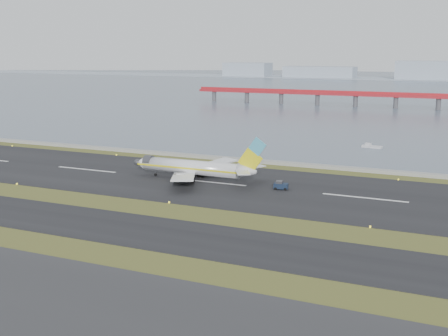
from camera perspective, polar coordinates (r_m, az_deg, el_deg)
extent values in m
plane|color=#384318|center=(122.28, -7.31, -4.44)|extent=(1000.00, 1000.00, 0.00)
cube|color=black|center=(112.63, -10.46, -5.95)|extent=(1000.00, 18.00, 0.10)
cube|color=black|center=(147.89, -1.34, -1.47)|extent=(1000.00, 45.00, 0.10)
cube|color=gray|center=(174.83, 2.81, 0.75)|extent=(1000.00, 2.50, 1.00)
cube|color=#4D5C6E|center=(564.71, 17.61, 7.84)|extent=(1400.00, 800.00, 1.30)
cube|color=#AB1D25|center=(353.76, 17.09, 7.02)|extent=(260.00, 5.00, 1.60)
cube|color=#AB1D25|center=(353.65, 17.11, 7.26)|extent=(260.00, 0.40, 1.40)
cylinder|color=#4C4C51|center=(377.47, 2.34, 7.11)|extent=(2.80, 2.80, 7.00)
cylinder|color=#4C4C51|center=(354.13, 17.05, 6.29)|extent=(2.80, 2.80, 7.00)
cube|color=#9BA7B7|center=(723.75, 19.04, 8.51)|extent=(1400.00, 80.00, 1.00)
cube|color=#9BA7B7|center=(773.63, 2.41, 9.98)|extent=(60.00, 35.00, 18.00)
cube|color=#9BA7B7|center=(743.25, 9.71, 9.59)|extent=(90.00, 35.00, 14.00)
cube|color=#9BA7B7|center=(722.54, 19.90, 9.32)|extent=(70.00, 35.00, 22.00)
cylinder|color=silver|center=(150.36, -3.39, 0.09)|extent=(28.00, 3.80, 3.80)
cone|color=silver|center=(157.95, -8.44, 0.55)|extent=(3.20, 3.80, 3.80)
cone|color=silver|center=(143.80, 2.37, -0.33)|extent=(5.00, 3.80, 3.80)
cube|color=yellow|center=(148.69, -3.72, -0.05)|extent=(31.00, 0.06, 0.45)
cube|color=yellow|center=(152.04, -3.06, 0.22)|extent=(31.00, 0.06, 0.45)
cube|color=silver|center=(142.15, -4.15, -0.90)|extent=(11.31, 15.89, 1.66)
cube|color=silver|center=(157.04, -1.26, 0.35)|extent=(11.31, 15.89, 1.66)
cylinder|color=#38393D|center=(145.35, -4.28, -1.11)|extent=(4.20, 2.10, 2.10)
cylinder|color=#38393D|center=(155.79, -2.21, -0.20)|extent=(4.20, 2.10, 2.10)
cube|color=yellow|center=(142.93, 2.68, 0.78)|extent=(6.80, 0.35, 6.85)
cube|color=#45A1C4|center=(141.61, 3.41, 2.19)|extent=(4.85, 0.37, 4.90)
cube|color=silver|center=(140.13, 1.92, -0.44)|extent=(5.64, 6.80, 0.22)
cube|color=silver|center=(147.06, 3.02, 0.14)|extent=(5.64, 6.80, 0.22)
cylinder|color=black|center=(156.22, -6.97, -0.68)|extent=(0.80, 0.28, 0.80)
cylinder|color=black|center=(147.90, -3.35, -1.28)|extent=(1.00, 0.38, 1.00)
cylinder|color=black|center=(152.78, -2.40, -0.85)|extent=(1.00, 0.38, 1.00)
cube|color=#121E33|center=(140.75, 5.80, -1.82)|extent=(3.78, 2.53, 1.31)
cube|color=#38393D|center=(140.61, 5.63, -1.46)|extent=(1.79, 1.87, 0.77)
cylinder|color=black|center=(140.22, 5.26, -2.12)|extent=(0.81, 0.45, 0.77)
cylinder|color=black|center=(141.90, 5.37, -1.95)|extent=(0.81, 0.45, 0.77)
cylinder|color=black|center=(139.89, 6.23, -2.17)|extent=(0.81, 0.45, 0.77)
cylinder|color=black|center=(141.58, 6.33, -2.00)|extent=(0.81, 0.45, 0.77)
cube|color=silver|center=(207.06, 14.82, 2.09)|extent=(7.37, 3.37, 0.91)
cube|color=silver|center=(207.40, 14.43, 2.35)|extent=(2.27, 1.94, 0.91)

